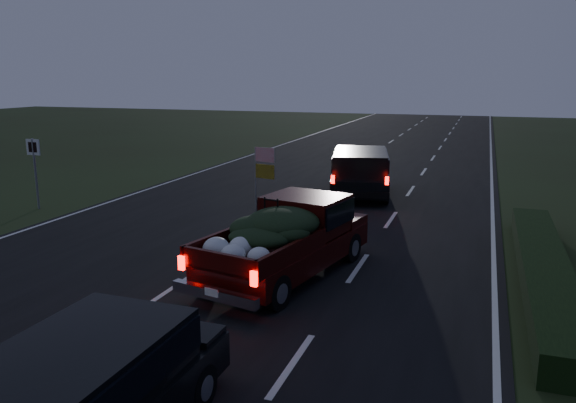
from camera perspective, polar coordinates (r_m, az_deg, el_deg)
The scene contains 7 objects.
ground at distance 13.01m, azimuth -11.22°, elevation -8.41°, with size 120.00×120.00×0.00m, color black.
road_asphalt at distance 13.00m, azimuth -11.22°, elevation -8.37°, with size 14.00×120.00×0.02m, color black.
hedge_row at distance 14.16m, azimuth 24.56°, elevation -6.30°, with size 1.00×10.00×0.60m, color black.
route_sign at distance 21.56m, azimuth -24.35°, elevation 3.63°, with size 0.55×0.08×2.50m.
pickup_truck at distance 13.11m, azimuth -0.08°, elevation -3.37°, with size 2.91×5.38×2.68m.
lead_suv at distance 22.17m, azimuth 7.36°, elevation 3.38°, with size 3.06×5.35×1.45m.
rear_suv at distance 7.45m, azimuth -20.81°, elevation -17.76°, with size 2.02×4.36×1.25m.
Camera 1 is at (6.30, -10.40, 4.62)m, focal length 35.00 mm.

